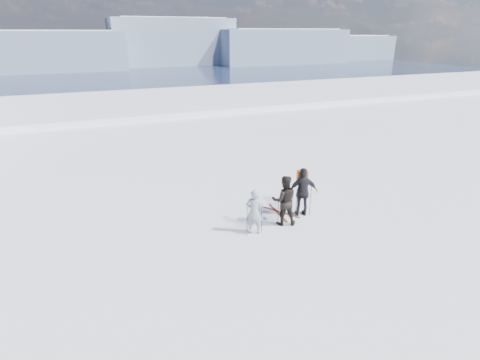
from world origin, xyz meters
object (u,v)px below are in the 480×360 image
Objects in this scene: skier_dark at (284,200)px; skier_pack at (303,192)px; skier_grey at (254,212)px; skis_loose at (279,212)px.

skier_pack is at bearing -140.61° from skier_dark.
skier_pack reaches higher than skier_grey.
skier_dark reaches higher than skis_loose.
skier_dark is 1.16× the size of skis_loose.
skier_dark is at bearing 38.21° from skier_pack.
skis_loose is at bearing -14.97° from skier_pack.
skier_dark is 1.34m from skis_loose.
skier_grey is 0.87× the size of skier_dark.
skier_grey is 2.46m from skier_pack.
skier_grey is 0.86× the size of skier_pack.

